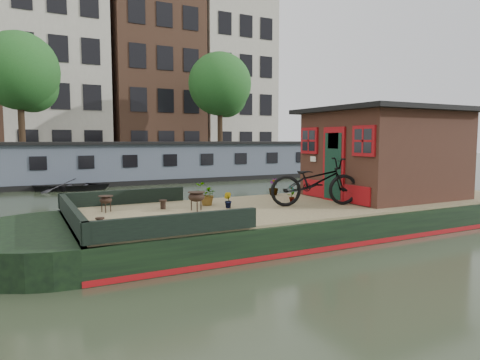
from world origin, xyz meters
name	(u,v)px	position (x,y,z in m)	size (l,w,h in m)	color
ground	(320,227)	(0.00, 0.00, 0.00)	(120.00, 120.00, 0.00)	#27311F
houseboat_hull	(276,221)	(-1.33, 0.00, 0.27)	(14.01, 4.02, 0.60)	black
houseboat_deck	(320,203)	(0.00, 0.00, 0.62)	(11.80, 3.80, 0.05)	#988C5E
bow_bulwark	(117,210)	(-5.07, 0.00, 0.82)	(3.00, 4.00, 0.35)	black
cabin	(384,152)	(2.19, 0.00, 1.88)	(4.00, 3.50, 2.42)	black
bicycle	(315,182)	(-0.49, -0.41, 1.22)	(0.76, 2.19, 1.15)	black
potted_plant_a	(292,193)	(-0.64, 0.34, 0.87)	(0.23, 0.16, 0.44)	brown
potted_plant_b	(228,200)	(-2.51, 0.22, 0.83)	(0.20, 0.16, 0.36)	maroon
potted_plant_c	(206,194)	(-2.79, 0.80, 0.92)	(0.49, 0.42, 0.54)	brown
potted_plant_d	(274,187)	(-0.33, 1.70, 0.89)	(0.27, 0.27, 0.48)	brown
brazier_front	(196,201)	(-3.29, 0.20, 0.86)	(0.39, 0.39, 0.43)	black
brazier_rear	(106,204)	(-5.11, 0.94, 0.83)	(0.34, 0.34, 0.36)	black
bollard_port	(163,204)	(-3.88, 0.78, 0.75)	(0.18, 0.18, 0.21)	black
bollard_stbd	(100,223)	(-5.52, -0.71, 0.74)	(0.16, 0.16, 0.18)	black
dinghy	(73,183)	(-4.66, 11.49, 0.32)	(2.23, 3.13, 0.65)	black
far_houseboat	(159,163)	(0.00, 14.00, 0.97)	(20.40, 4.40, 2.11)	#474E5F
quay	(131,166)	(0.00, 20.50, 0.45)	(60.00, 6.00, 0.90)	#47443F
townhouse_row	(110,69)	(0.15, 27.50, 7.90)	(27.25, 8.00, 16.50)	brown
tree_left	(22,75)	(-6.36, 19.07, 5.89)	(4.40, 4.40, 7.40)	#332316
tree_right	(221,87)	(6.14, 19.07, 5.89)	(4.40, 4.40, 7.40)	#332316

